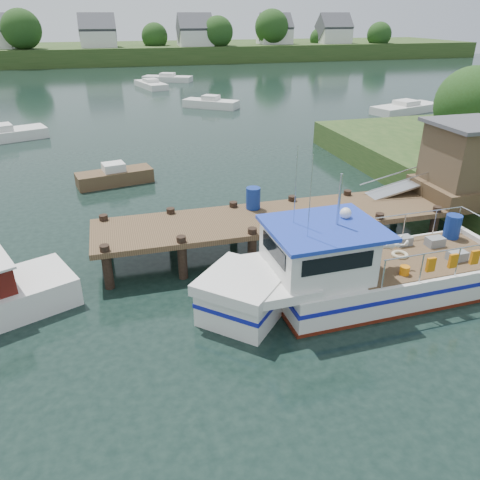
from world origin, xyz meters
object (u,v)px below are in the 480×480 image
object	(u,v)px
moored_b	(211,103)
moored_c	(406,108)
moored_rowboat	(115,176)
lobster_boat	(352,273)
moored_a	(0,135)
dock	(410,181)
moored_d	(151,84)
moored_far	(168,78)

from	to	relation	value
moored_b	moored_c	xyz separation A→B (m)	(16.91, -7.16, -0.03)
moored_rowboat	moored_b	distance (m)	22.92
lobster_boat	moored_b	size ratio (longest dim) A/B	1.99
lobster_boat	moored_a	distance (m)	29.42
dock	moored_a	distance (m)	28.83
moored_d	moored_c	bearing A→B (deg)	-31.15
moored_c	moored_rowboat	bearing A→B (deg)	-160.12
moored_rowboat	moored_d	size ratio (longest dim) A/B	0.62
moored_rowboat	moored_c	xyz separation A→B (m)	(26.72, 13.55, -0.02)
moored_d	moored_a	bearing A→B (deg)	-103.42
moored_c	moored_d	distance (m)	30.80
dock	moored_c	distance (m)	27.79
dock	moored_far	distance (m)	50.99
moored_d	lobster_boat	bearing A→B (deg)	-72.98
lobster_boat	moored_c	world-z (taller)	lobster_boat
moored_far	moored_a	bearing A→B (deg)	-108.00
moored_b	moored_d	size ratio (longest dim) A/B	0.80
dock	moored_far	bearing A→B (deg)	93.52
dock	lobster_boat	bearing A→B (deg)	-138.27
dock	moored_rowboat	xyz separation A→B (m)	(-11.45, 9.59, -1.81)
dock	moored_a	size ratio (longest dim) A/B	2.48
moored_b	moored_far	bearing A→B (deg)	96.07
dock	moored_far	xyz separation A→B (m)	(-3.13, 50.87, -1.83)
moored_rowboat	moored_c	bearing A→B (deg)	45.05
moored_rowboat	dock	bearing A→B (deg)	-21.81
moored_rowboat	moored_far	bearing A→B (deg)	96.76
moored_rowboat	moored_d	world-z (taller)	moored_rowboat
moored_rowboat	moored_b	bearing A→B (deg)	82.80
lobster_boat	moored_d	world-z (taller)	lobster_boat
lobster_boat	moored_far	world-z (taller)	lobster_boat
dock	moored_b	bearing A→B (deg)	93.09
moored_far	moored_d	size ratio (longest dim) A/B	1.02
moored_rowboat	moored_a	world-z (taller)	moored_a
moored_b	moored_rowboat	bearing A→B (deg)	-113.44
moored_rowboat	moored_far	distance (m)	42.10
moored_rowboat	moored_b	world-z (taller)	moored_b
moored_rowboat	moored_d	distance (m)	36.34
moored_far	moored_a	distance (m)	33.44
moored_a	dock	bearing A→B (deg)	-48.37
moored_a	moored_b	bearing A→B (deg)	26.71
moored_c	moored_d	size ratio (longest dim) A/B	1.10
moored_a	moored_c	distance (m)	34.43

